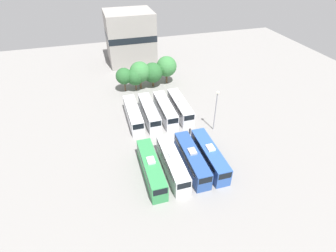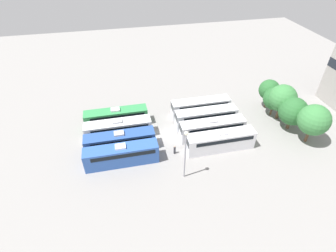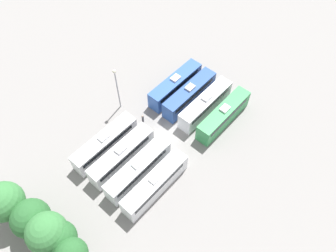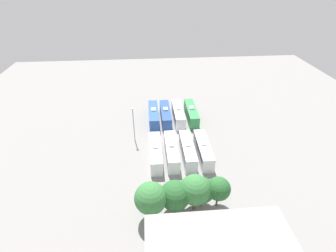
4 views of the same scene
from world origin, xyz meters
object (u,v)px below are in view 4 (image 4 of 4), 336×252
object	(u,v)px
tree_4	(151,198)
worker_person	(156,136)
bus_1	(178,114)
bus_2	(166,114)
tree_1	(202,190)
bus_0	(191,113)
bus_7	(156,152)
tree_2	(195,190)
bus_5	(188,150)
tree_0	(219,189)
bus_3	(154,115)
bus_4	(203,149)
light_pole	(133,119)
bus_6	(172,151)
tree_3	(175,196)

from	to	relation	value
tree_4	worker_person	bearing A→B (deg)	-94.67
bus_1	tree_4	distance (m)	33.20
bus_2	tree_1	bearing A→B (deg)	97.37
bus_0	worker_person	size ratio (longest dim) A/B	7.15
bus_7	tree_2	world-z (taller)	tree_2
bus_5	tree_0	xyz separation A→B (m)	(-3.05, 14.12, 2.29)
bus_0	bus_3	distance (m)	10.31
bus_0	tree_4	distance (m)	34.41
tree_2	bus_2	bearing A→B (deg)	-85.26
bus_3	bus_7	world-z (taller)	same
bus_4	tree_2	xyz separation A→B (m)	(4.48, 14.39, 2.74)
bus_7	tree_1	bearing A→B (deg)	118.08
bus_5	tree_1	xyz separation A→B (m)	(-0.30, 13.86, 1.95)
worker_person	tree_4	xyz separation A→B (m)	(1.91, 23.35, 3.88)
bus_0	light_pole	bearing A→B (deg)	30.77
bus_6	worker_person	size ratio (longest dim) A/B	7.15
tree_3	bus_7	bearing A→B (deg)	-79.89
tree_0	tree_3	xyz separation A→B (m)	(7.47, 0.60, -0.30)
bus_1	tree_2	xyz separation A→B (m)	(0.87, 30.77, 2.74)
bus_3	bus_2	bearing A→B (deg)	179.88
worker_person	light_pole	size ratio (longest dim) A/B	0.18
bus_0	worker_person	xyz separation A→B (m)	(9.98, 8.82, -1.07)
bus_6	light_pole	xyz separation A→B (m)	(8.19, -7.37, 4.06)
bus_3	bus_7	size ratio (longest dim) A/B	1.00
bus_0	light_pole	xyz separation A→B (m)	(15.20, 9.05, 4.06)
bus_2	bus_6	xyz separation A→B (m)	(-0.05, 16.22, 0.00)
tree_4	bus_0	bearing A→B (deg)	-110.27
bus_3	bus_5	distance (m)	17.64
tree_1	tree_3	xyz separation A→B (m)	(4.71, 0.87, 0.05)
tree_1	bus_1	bearing A→B (deg)	-89.10
light_pole	tree_3	world-z (taller)	light_pole
bus_5	tree_1	size ratio (longest dim) A/B	1.94
bus_5	tree_4	bearing A→B (deg)	61.84
bus_4	tree_3	bearing A→B (deg)	61.85
bus_1	tree_1	xyz separation A→B (m)	(-0.48, 30.17, 1.95)
bus_1	light_pole	bearing A→B (deg)	37.65
bus_5	bus_7	xyz separation A→B (m)	(7.01, 0.16, 0.00)
light_pole	tree_2	bearing A→B (deg)	116.04
bus_6	tree_3	xyz separation A→B (m)	(0.87, 14.76, 2.00)
tree_2	bus_4	bearing A→B (deg)	-107.30
light_pole	tree_1	distance (m)	24.52
bus_3	tree_1	bearing A→B (deg)	103.33
bus_0	light_pole	distance (m)	18.15
tree_3	tree_4	xyz separation A→B (m)	(4.00, 1.00, 0.81)
bus_6	bus_3	bearing A→B (deg)	-78.52
bus_3	tree_0	size ratio (longest dim) A/B	1.88
worker_person	tree_1	distance (m)	22.74
worker_person	bus_5	bearing A→B (deg)	130.47
bus_1	worker_person	bearing A→B (deg)	53.92
bus_6	tree_0	bearing A→B (deg)	114.98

